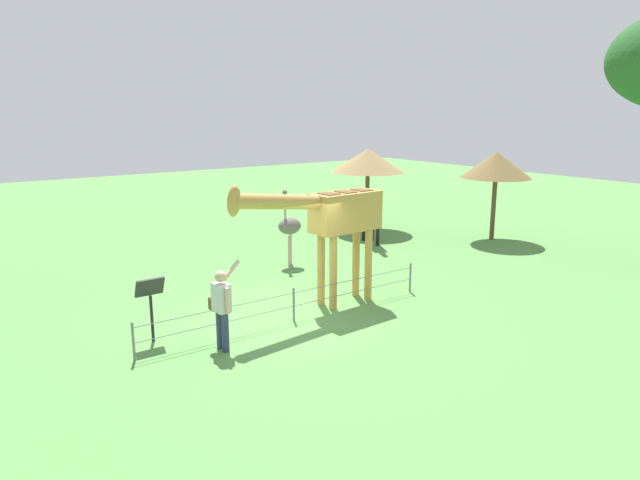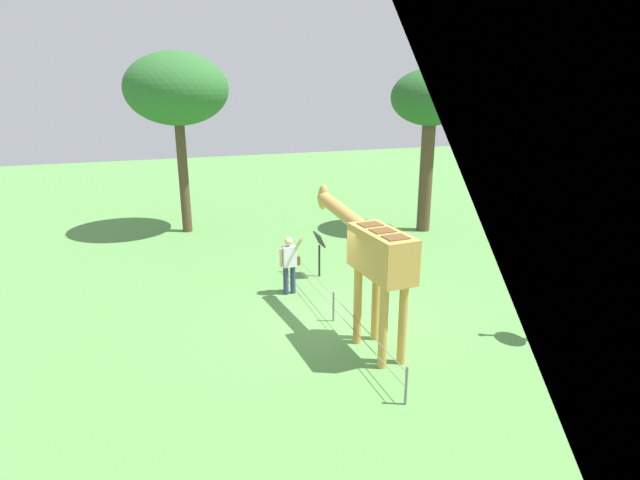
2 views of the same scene
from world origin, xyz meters
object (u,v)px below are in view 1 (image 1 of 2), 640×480
ostrich (289,226)px  info_sign (150,296)px  zebra (372,210)px  shade_hut_near (368,161)px  giraffe (334,218)px  visitor (222,305)px  shade_hut_far (496,165)px

ostrich → info_sign: bearing=31.3°
zebra → shade_hut_near: bearing=-126.5°
giraffe → visitor: (3.27, 0.83, -1.19)m
zebra → ostrich: (3.76, 0.72, 0.01)m
shade_hut_far → ostrich: bearing=-9.5°
info_sign → shade_hut_far: bearing=-171.4°
visitor → shade_hut_near: size_ratio=0.55×
giraffe → shade_hut_far: bearing=-165.2°
shade_hut_near → info_sign: (10.44, 5.81, -1.67)m
visitor → ostrich: (-4.35, -4.41, 0.27)m
giraffe → info_sign: 4.39m
visitor → giraffe: bearing=-165.7°
zebra → shade_hut_far: shade_hut_far is taller
giraffe → ostrich: 3.85m
giraffe → shade_hut_far: (-8.72, -2.30, 0.52)m
shade_hut_far → zebra: bearing=-27.2°
shade_hut_far → info_sign: shade_hut_far is taller
giraffe → ostrich: bearing=-106.8°
zebra → info_sign: size_ratio=1.32×
giraffe → visitor: 3.58m
shade_hut_near → shade_hut_far: bearing=123.1°
zebra → shade_hut_near: (-1.37, -1.86, 1.46)m
shade_hut_far → info_sign: size_ratio=2.34×
giraffe → shade_hut_near: (-6.21, -6.16, 0.53)m
zebra → shade_hut_far: bearing=152.8°
visitor → info_sign: 1.52m
visitor → ostrich: 6.20m
zebra → giraffe: bearing=41.6°
zebra → shade_hut_far: size_ratio=0.57×
giraffe → shade_hut_near: size_ratio=1.30×
visitor → zebra: visitor is taller
giraffe → ostrich: size_ratio=1.78×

